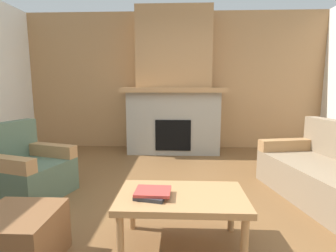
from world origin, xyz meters
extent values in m
plane|color=brown|center=(0.00, 0.00, 0.00)|extent=(9.00, 9.00, 0.00)
cube|color=#A87A4C|center=(0.00, 3.00, 1.35)|extent=(6.00, 0.12, 2.70)
cube|color=gray|center=(0.00, 2.59, 0.57)|extent=(1.70, 0.70, 1.15)
cube|color=black|center=(0.00, 2.26, 0.38)|extent=(0.64, 0.08, 0.56)
cube|color=#A87A4C|center=(0.00, 2.54, 1.19)|extent=(1.90, 0.82, 0.08)
cube|color=#A87A4C|center=(0.00, 2.69, 1.97)|extent=(1.40, 0.50, 1.47)
cube|color=#847056|center=(1.77, 0.31, 0.20)|extent=(1.17, 1.93, 0.40)
cube|color=#A87A4C|center=(1.61, 1.12, 0.48)|extent=(0.86, 0.32, 0.15)
cube|color=#4C604C|center=(-1.61, 0.40, 0.20)|extent=(0.95, 0.95, 0.40)
cube|color=#4C604C|center=(-1.91, 0.49, 0.62)|extent=(0.35, 0.77, 0.45)
cube|color=#A87A4C|center=(-1.70, 0.10, 0.48)|extent=(0.77, 0.35, 0.15)
cube|color=#A87A4C|center=(-1.52, 0.70, 0.48)|extent=(0.77, 0.35, 0.15)
cube|color=#A87A4C|center=(0.13, -0.49, 0.41)|extent=(1.00, 0.60, 0.05)
cylinder|color=#A87A4C|center=(-0.31, -0.73, 0.19)|extent=(0.06, 0.06, 0.38)
cylinder|color=#A87A4C|center=(0.57, -0.73, 0.19)|extent=(0.06, 0.06, 0.38)
cylinder|color=#A87A4C|center=(-0.31, -0.25, 0.19)|extent=(0.06, 0.06, 0.38)
cylinder|color=#A87A4C|center=(0.57, -0.25, 0.19)|extent=(0.06, 0.06, 0.38)
cube|color=brown|center=(-1.02, -0.79, 0.20)|extent=(0.52, 0.52, 0.40)
cube|color=#2D2D33|center=(-0.10, -0.55, 0.44)|extent=(0.27, 0.26, 0.03)
cube|color=#B23833|center=(-0.09, -0.54, 0.47)|extent=(0.28, 0.22, 0.02)
camera|label=1|loc=(0.11, -2.46, 1.28)|focal=28.30mm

